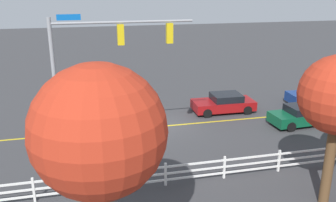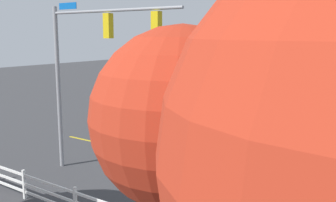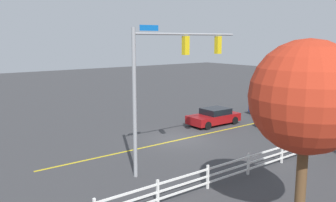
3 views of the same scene
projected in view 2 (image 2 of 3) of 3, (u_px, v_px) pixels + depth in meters
ground_plane at (212, 168)px, 18.36m from camera, size 120.00×120.00×0.00m
lane_center_stripe at (297, 187)px, 16.07m from camera, size 28.00×0.16×0.01m
signal_assembly at (89, 56)px, 16.64m from camera, size 7.00×0.38×7.60m
car_1 at (336, 166)px, 16.75m from camera, size 4.46×2.11×1.35m
tree_0 at (182, 122)px, 6.60m from camera, size 3.16×3.16×6.42m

